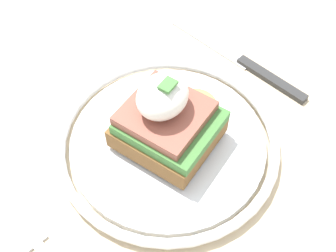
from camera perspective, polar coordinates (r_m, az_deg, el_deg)
name	(u,v)px	position (r m, az deg, el deg)	size (l,w,h in m)	color
dining_table	(201,218)	(0.54, 4.49, -12.38)	(0.93, 0.77, 0.74)	#C6B28E
plate	(168,141)	(0.44, 0.00, -2.11)	(0.23, 0.23, 0.02)	silver
sandwich	(168,119)	(0.41, -0.05, 0.93)	(0.12, 0.09, 0.08)	brown
knife	(248,64)	(0.53, 10.79, 8.20)	(0.05, 0.20, 0.01)	#2D2D2D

